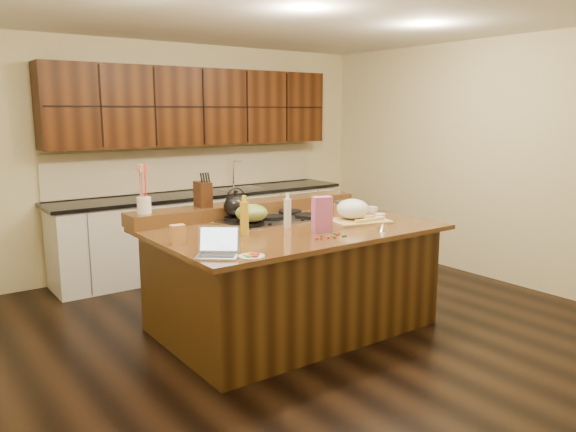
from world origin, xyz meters
TOP-DOWN VIEW (x-y plane):
  - room at (0.00, 0.00)m, footprint 5.52×5.02m
  - island at (0.00, 0.00)m, footprint 2.40×1.60m
  - back_ledge at (0.00, 0.70)m, footprint 2.40×0.30m
  - cooktop at (0.00, 0.30)m, footprint 0.92×0.52m
  - back_counter at (0.30, 2.23)m, footprint 3.70×0.66m
  - kettle at (-0.30, 0.43)m, footprint 0.24×0.24m
  - green_bowl at (-0.30, 0.17)m, footprint 0.32×0.32m
  - laptop at (-1.01, -0.53)m, footprint 0.36×0.35m
  - oil_bottle at (-0.52, -0.08)m, footprint 0.09×0.09m
  - vinegar_bottle at (-0.07, -0.04)m, footprint 0.08×0.08m
  - wooden_tray at (0.58, -0.17)m, footprint 0.58×0.48m
  - ramekin_a at (0.87, -0.20)m, footprint 0.13×0.13m
  - ramekin_b at (0.66, -0.13)m, footprint 0.12×0.12m
  - ramekin_c at (1.09, 0.11)m, footprint 0.13×0.13m
  - strainer_bowl at (0.82, 0.21)m, footprint 0.31×0.31m
  - kitchen_timer at (0.49, -0.62)m, footprint 0.09×0.09m
  - pink_bag at (0.06, -0.34)m, footprint 0.17×0.12m
  - candy_plate at (-0.85, -0.70)m, footprint 0.22×0.22m
  - package_box at (-1.09, -0.04)m, footprint 0.11×0.08m
  - utensil_crock at (-1.05, 0.70)m, footprint 0.15×0.15m
  - knife_block at (-0.49, 0.70)m, footprint 0.13×0.20m
  - gumdrop_0 at (-0.12, -0.56)m, footprint 0.02×0.02m
  - gumdrop_1 at (0.09, -0.48)m, footprint 0.02×0.02m
  - gumdrop_2 at (-0.05, -0.56)m, footprint 0.02×0.02m
  - gumdrop_3 at (-0.06, -0.49)m, footprint 0.02×0.02m
  - gumdrop_4 at (-0.15, -0.54)m, footprint 0.02×0.02m
  - gumdrop_5 at (0.08, -0.59)m, footprint 0.02×0.02m
  - gumdrop_6 at (0.12, -0.49)m, footprint 0.02×0.02m
  - gumdrop_7 at (0.01, -0.55)m, footprint 0.02×0.02m
  - gumdrop_8 at (0.07, -0.53)m, footprint 0.02×0.02m
  - gumdrop_9 at (0.10, -0.59)m, footprint 0.02×0.02m
  - gumdrop_10 at (-0.02, -0.59)m, footprint 0.02×0.02m

SIDE VIEW (x-z plane):
  - island at x=0.00m, z-range 0.00..0.92m
  - candy_plate at x=-0.85m, z-range 0.92..0.93m
  - gumdrop_0 at x=-0.12m, z-range 0.92..0.94m
  - gumdrop_1 at x=0.09m, z-range 0.92..0.94m
  - gumdrop_2 at x=-0.05m, z-range 0.92..0.94m
  - gumdrop_3 at x=-0.06m, z-range 0.92..0.94m
  - gumdrop_4 at x=-0.15m, z-range 0.92..0.94m
  - gumdrop_5 at x=0.08m, z-range 0.92..0.94m
  - gumdrop_6 at x=0.12m, z-range 0.92..0.94m
  - gumdrop_7 at x=0.01m, z-range 0.92..0.94m
  - gumdrop_8 at x=0.07m, z-range 0.92..0.94m
  - gumdrop_9 at x=0.10m, z-range 0.92..0.94m
  - gumdrop_10 at x=-0.02m, z-range 0.92..0.94m
  - cooktop at x=0.00m, z-range 0.91..0.96m
  - ramekin_a at x=0.87m, z-range 0.92..0.96m
  - ramekin_b at x=0.66m, z-range 0.92..0.96m
  - ramekin_c at x=1.09m, z-range 0.92..0.96m
  - kitchen_timer at x=0.49m, z-range 0.92..0.99m
  - strainer_bowl at x=0.82m, z-range 0.92..1.01m
  - laptop at x=-1.01m, z-range 0.87..1.07m
  - back_ledge at x=0.00m, z-range 0.92..1.04m
  - back_counter at x=0.30m, z-range -0.22..2.18m
  - package_box at x=-1.09m, z-range 0.92..1.07m
  - wooden_tray at x=0.58m, z-range 0.91..1.11m
  - green_bowl at x=-0.30m, z-range 0.96..1.12m
  - vinegar_bottle at x=-0.07m, z-range 0.92..1.17m
  - oil_bottle at x=-0.52m, z-range 0.92..1.19m
  - kettle at x=-0.30m, z-range 0.97..1.17m
  - pink_bag at x=0.06m, z-range 0.92..1.21m
  - utensil_crock at x=-1.05m, z-range 1.04..1.18m
  - knife_block at x=-0.49m, z-range 1.04..1.27m
  - room at x=0.00m, z-range -0.01..2.71m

